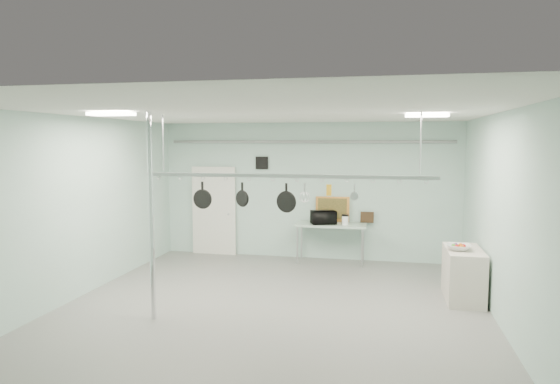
% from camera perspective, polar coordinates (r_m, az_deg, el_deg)
% --- Properties ---
extents(floor, '(8.00, 8.00, 0.00)m').
position_cam_1_polar(floor, '(8.24, -1.28, -13.72)').
color(floor, gray).
rests_on(floor, ground).
extents(ceiling, '(7.00, 8.00, 0.02)m').
position_cam_1_polar(ceiling, '(7.78, -1.33, 9.01)').
color(ceiling, silver).
rests_on(ceiling, back_wall).
extents(back_wall, '(7.00, 0.02, 3.20)m').
position_cam_1_polar(back_wall, '(11.75, 3.17, 0.13)').
color(back_wall, '#A4C5B9').
rests_on(back_wall, floor).
extents(right_wall, '(0.02, 8.00, 3.20)m').
position_cam_1_polar(right_wall, '(7.84, 24.42, -3.19)').
color(right_wall, '#A4C5B9').
rests_on(right_wall, floor).
extents(door, '(1.10, 0.10, 2.20)m').
position_cam_1_polar(door, '(12.32, -7.52, -2.22)').
color(door, silver).
rests_on(door, floor).
extents(wall_vent, '(0.30, 0.04, 0.30)m').
position_cam_1_polar(wall_vent, '(11.90, -2.08, 3.35)').
color(wall_vent, black).
rests_on(wall_vent, back_wall).
extents(conduit_pipe, '(6.60, 0.07, 0.07)m').
position_cam_1_polar(conduit_pipe, '(11.60, 3.13, 5.75)').
color(conduit_pipe, gray).
rests_on(conduit_pipe, back_wall).
extents(chrome_pole, '(0.08, 0.08, 3.20)m').
position_cam_1_polar(chrome_pole, '(7.87, -14.48, -2.82)').
color(chrome_pole, silver).
rests_on(chrome_pole, floor).
extents(prep_table, '(1.60, 0.70, 0.91)m').
position_cam_1_polar(prep_table, '(11.39, 5.83, -3.97)').
color(prep_table, silver).
rests_on(prep_table, floor).
extents(side_cabinet, '(0.60, 1.20, 0.90)m').
position_cam_1_polar(side_cabinet, '(9.35, 20.21, -8.83)').
color(side_cabinet, beige).
rests_on(side_cabinet, floor).
extents(pot_rack, '(4.80, 0.06, 1.00)m').
position_cam_1_polar(pot_rack, '(8.04, 0.56, 2.05)').
color(pot_rack, '#B7B7BC').
rests_on(pot_rack, ceiling).
extents(light_panel_left, '(0.65, 0.30, 0.05)m').
position_cam_1_polar(light_panel_left, '(7.86, -18.73, 8.46)').
color(light_panel_left, white).
rests_on(light_panel_left, ceiling).
extents(light_panel_right, '(0.65, 0.30, 0.05)m').
position_cam_1_polar(light_panel_right, '(8.20, 16.43, 8.40)').
color(light_panel_right, white).
rests_on(light_panel_right, ceiling).
extents(microwave, '(0.64, 0.54, 0.30)m').
position_cam_1_polar(microwave, '(11.28, 4.99, -2.91)').
color(microwave, black).
rests_on(microwave, prep_table).
extents(coffee_canister, '(0.17, 0.17, 0.20)m').
position_cam_1_polar(coffee_canister, '(11.24, 7.46, -3.23)').
color(coffee_canister, white).
rests_on(coffee_canister, prep_table).
extents(painting_large, '(0.78, 0.16, 0.58)m').
position_cam_1_polar(painting_large, '(11.63, 6.01, -1.96)').
color(painting_large, '#C37C34').
rests_on(painting_large, prep_table).
extents(painting_small, '(0.30, 0.09, 0.25)m').
position_cam_1_polar(painting_small, '(11.60, 9.93, -2.86)').
color(painting_small, '#301F10').
rests_on(painting_small, prep_table).
extents(fruit_bowl, '(0.46, 0.46, 0.10)m').
position_cam_1_polar(fruit_bowl, '(9.12, 19.74, -5.96)').
color(fruit_bowl, silver).
rests_on(fruit_bowl, side_cabinet).
extents(skillet_left, '(0.33, 0.07, 0.43)m').
position_cam_1_polar(skillet_left, '(8.46, -8.86, -0.29)').
color(skillet_left, black).
rests_on(skillet_left, pot_rack).
extents(skillet_mid, '(0.27, 0.18, 0.39)m').
position_cam_1_polar(skillet_mid, '(8.24, -4.33, -0.25)').
color(skillet_mid, black).
rests_on(skillet_mid, pot_rack).
extents(skillet_right, '(0.35, 0.15, 0.47)m').
position_cam_1_polar(skillet_right, '(8.07, 0.72, -0.65)').
color(skillet_right, black).
rests_on(skillet_right, pot_rack).
extents(whisk, '(0.21, 0.21, 0.35)m').
position_cam_1_polar(whisk, '(8.01, 2.82, -0.25)').
color(whisk, '#AEAFB3').
rests_on(whisk, pot_rack).
extents(grater, '(0.08, 0.03, 0.20)m').
position_cam_1_polar(grater, '(7.95, 5.61, 0.21)').
color(grater, gold).
rests_on(grater, pot_rack).
extents(saucepan, '(0.16, 0.13, 0.25)m').
position_cam_1_polar(saucepan, '(7.92, 8.52, -0.02)').
color(saucepan, '#B5B5BA').
rests_on(saucepan, pot_rack).
extents(fruit_cluster, '(0.24, 0.24, 0.09)m').
position_cam_1_polar(fruit_cluster, '(9.11, 19.75, -5.72)').
color(fruit_cluster, '#B21010').
rests_on(fruit_cluster, fruit_bowl).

